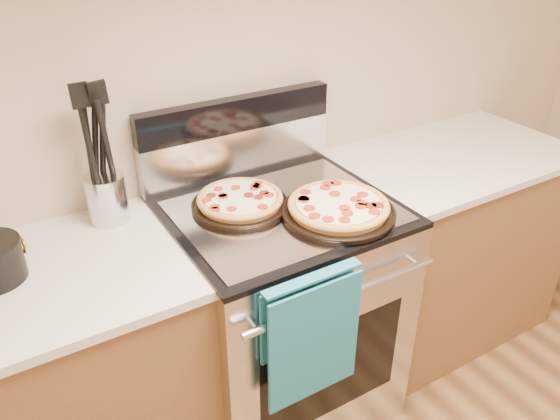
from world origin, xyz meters
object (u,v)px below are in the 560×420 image
range_body (281,314)px  pepperoni_pizza_front (338,208)px  utensil_crock (107,198)px  pepperoni_pizza_back (240,201)px

range_body → pepperoni_pizza_front: (0.13, -0.15, 0.50)m
pepperoni_pizza_front → utensil_crock: 0.76m
range_body → pepperoni_pizza_back: pepperoni_pizza_back is taller
utensil_crock → pepperoni_pizza_front: bearing=-30.7°
pepperoni_pizza_back → range_body: bearing=-30.7°
range_body → pepperoni_pizza_back: (-0.12, 0.07, 0.50)m
range_body → utensil_crock: size_ratio=5.58×
range_body → utensil_crock: (-0.51, 0.24, 0.54)m
pepperoni_pizza_back → utensil_crock: utensil_crock is taller
utensil_crock → pepperoni_pizza_back: bearing=-23.2°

